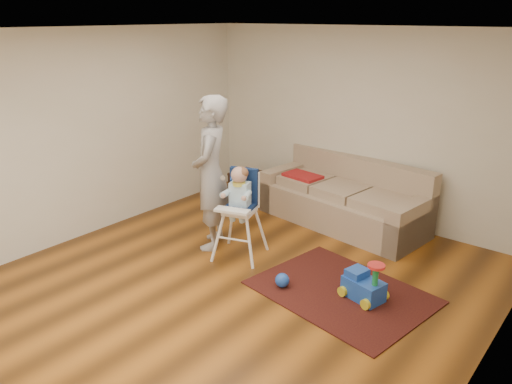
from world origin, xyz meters
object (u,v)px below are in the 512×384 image
Objects in this scene: sofa at (343,193)px; side_table at (248,186)px; high_chair at (240,214)px; adult at (211,174)px; toy_ball at (282,280)px; ride_on_toy at (364,279)px.

sofa reaches higher than side_table.
side_table is at bearing -169.84° from sofa.
high_chair is at bearing -98.67° from sofa.
high_chair is at bearing 54.56° from adult.
sofa is 15.62× the size of toy_ball.
adult is at bearing -112.78° from sofa.
toy_ball is 0.14× the size of high_chair.
ride_on_toy is 2.27m from adult.
adult reaches higher than toy_ball.
side_table is at bearing 164.91° from ride_on_toy.
sofa is 1.98m from adult.
high_chair is (-1.67, -0.04, 0.32)m from ride_on_toy.
side_table is 0.24× the size of adult.
adult reaches higher than sofa.
ride_on_toy is at bearing -46.70° from sofa.
ride_on_toy is 0.23× the size of adult.
toy_ball is 1.03m from high_chair.
adult reaches higher than high_chair.
ride_on_toy is 0.39× the size of high_chair.
toy_ball is 1.64m from adult.
side_table is at bearing 137.42° from toy_ball.
high_chair is at bearing -53.12° from side_table.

